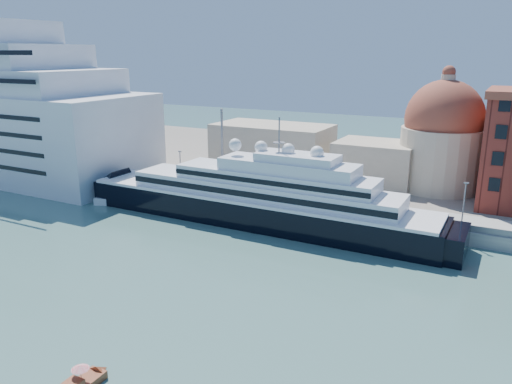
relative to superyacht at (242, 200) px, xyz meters
The scene contains 8 objects.
ground 25.19m from the superyacht, 67.79° to the right, with size 400.00×400.00×0.00m, color #39625E.
quay 14.77m from the superyacht, 49.53° to the left, with size 180.00×10.00×2.50m, color gray.
land 52.94m from the superyacht, 79.76° to the left, with size 260.00×72.00×2.00m, color slate.
quay_fence 11.48m from the superyacht, 34.71° to the left, with size 180.00×0.10×1.20m, color slate.
superyacht is the anchor object (origin of this frame).
service_barge 27.90m from the superyacht, behind, with size 13.94×8.51×2.98m.
church 38.72m from the superyacht, 65.56° to the left, with size 66.00×18.00×25.50m.
lamp_posts 11.33m from the superyacht, 109.48° to the left, with size 120.80×2.40×18.00m.
Camera 1 is at (36.72, -58.48, 32.08)m, focal length 35.00 mm.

